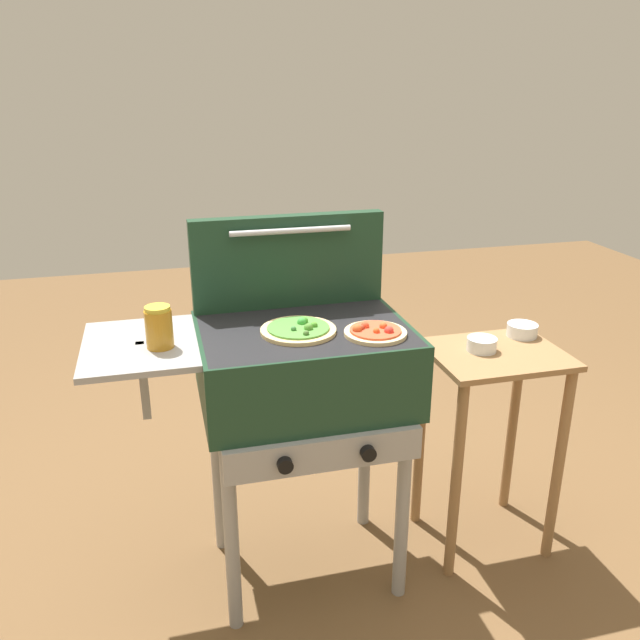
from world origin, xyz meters
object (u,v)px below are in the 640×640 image
(grill, at_px, (300,372))
(topping_bowl_far, at_px, (522,330))
(prep_table, at_px, (491,409))
(topping_bowl_near, at_px, (482,345))
(pizza_pepperoni, at_px, (375,332))
(pizza_veggie, at_px, (299,329))
(sauce_jar, at_px, (159,327))

(grill, relative_size, topping_bowl_far, 9.00)
(prep_table, distance_m, topping_bowl_near, 0.24)
(pizza_pepperoni, bearing_deg, pizza_veggie, 160.05)
(sauce_jar, distance_m, topping_bowl_near, 1.05)
(grill, relative_size, topping_bowl_near, 9.66)
(sauce_jar, bearing_deg, pizza_veggie, 1.86)
(pizza_pepperoni, bearing_deg, topping_bowl_near, 17.11)
(grill, height_order, topping_bowl_far, grill)
(pizza_pepperoni, height_order, topping_bowl_far, pizza_pepperoni)
(pizza_pepperoni, xyz_separation_m, topping_bowl_near, (0.43, 0.13, -0.14))
(grill, distance_m, pizza_veggie, 0.16)
(sauce_jar, bearing_deg, grill, 5.85)
(topping_bowl_near, xyz_separation_m, topping_bowl_far, (0.20, 0.08, -0.00))
(grill, relative_size, sauce_jar, 7.97)
(pizza_veggie, distance_m, topping_bowl_far, 0.86)
(pizza_veggie, bearing_deg, topping_bowl_near, 4.87)
(grill, relative_size, pizza_veggie, 4.27)
(pizza_pepperoni, distance_m, topping_bowl_near, 0.47)
(prep_table, bearing_deg, grill, -179.63)
(grill, distance_m, pizza_pepperoni, 0.27)
(pizza_veggie, distance_m, pizza_pepperoni, 0.22)
(topping_bowl_far, bearing_deg, grill, -172.52)
(pizza_pepperoni, bearing_deg, sauce_jar, 174.04)
(sauce_jar, bearing_deg, topping_bowl_far, 6.94)
(topping_bowl_far, bearing_deg, pizza_pepperoni, -161.10)
(grill, distance_m, topping_bowl_far, 0.83)
(grill, bearing_deg, topping_bowl_near, 2.32)
(pizza_veggie, height_order, prep_table, pizza_veggie)
(grill, height_order, pizza_veggie, pizza_veggie)
(pizza_veggie, xyz_separation_m, sauce_jar, (-0.40, -0.01, 0.05))
(pizza_pepperoni, distance_m, prep_table, 0.61)
(prep_table, bearing_deg, topping_bowl_near, 155.84)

